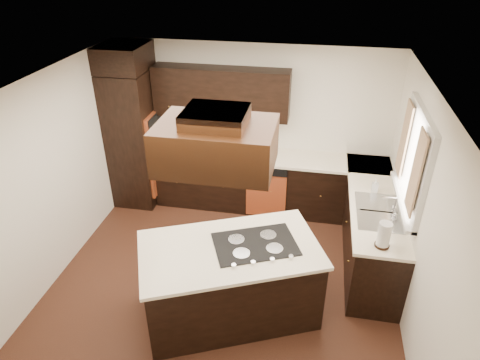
% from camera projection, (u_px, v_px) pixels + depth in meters
% --- Properties ---
extents(floor, '(4.20, 4.20, 0.02)m').
position_uv_depth(floor, '(223.00, 282.00, 5.41)').
color(floor, brown).
rests_on(floor, ground).
extents(ceiling, '(4.20, 4.20, 0.02)m').
position_uv_depth(ceiling, '(218.00, 88.00, 4.15)').
color(ceiling, silver).
rests_on(ceiling, ground).
extents(wall_back, '(4.20, 0.02, 2.50)m').
position_uv_depth(wall_back, '(252.00, 126.00, 6.57)').
color(wall_back, white).
rests_on(wall_back, ground).
extents(wall_front, '(4.20, 0.02, 2.50)m').
position_uv_depth(wall_front, '(154.00, 357.00, 2.98)').
color(wall_front, white).
rests_on(wall_front, ground).
extents(wall_left, '(0.02, 4.20, 2.50)m').
position_uv_depth(wall_left, '(50.00, 180.00, 5.12)').
color(wall_left, white).
rests_on(wall_left, ground).
extents(wall_right, '(0.02, 4.20, 2.50)m').
position_uv_depth(wall_right, '(419.00, 218.00, 4.44)').
color(wall_right, white).
rests_on(wall_right, ground).
extents(oven_column, '(0.65, 0.75, 2.12)m').
position_uv_depth(oven_column, '(134.00, 139.00, 6.61)').
color(oven_column, black).
rests_on(oven_column, floor).
extents(wall_oven_face, '(0.05, 0.62, 0.78)m').
position_uv_depth(wall_oven_face, '(155.00, 137.00, 6.52)').
color(wall_oven_face, '#B44C26').
rests_on(wall_oven_face, oven_column).
extents(base_cabinets_back, '(2.93, 0.60, 0.88)m').
position_uv_depth(base_cabinets_back, '(250.00, 181.00, 6.71)').
color(base_cabinets_back, black).
rests_on(base_cabinets_back, floor).
extents(base_cabinets_right, '(0.60, 2.40, 0.88)m').
position_uv_depth(base_cabinets_right, '(370.00, 227.00, 5.66)').
color(base_cabinets_right, black).
rests_on(base_cabinets_right, floor).
extents(countertop_back, '(2.93, 0.63, 0.04)m').
position_uv_depth(countertop_back, '(250.00, 156.00, 6.47)').
color(countertop_back, white).
rests_on(countertop_back, base_cabinets_back).
extents(countertop_right, '(0.63, 2.40, 0.04)m').
position_uv_depth(countertop_right, '(374.00, 198.00, 5.43)').
color(countertop_right, white).
rests_on(countertop_right, base_cabinets_right).
extents(upper_cabinets, '(2.00, 0.34, 0.72)m').
position_uv_depth(upper_cabinets, '(221.00, 92.00, 6.21)').
color(upper_cabinets, black).
rests_on(upper_cabinets, wall_back).
extents(dishwasher_front, '(0.60, 0.05, 0.72)m').
position_uv_depth(dishwasher_front, '(266.00, 195.00, 6.43)').
color(dishwasher_front, '#B44C26').
rests_on(dishwasher_front, floor).
extents(window_frame, '(0.06, 1.32, 1.12)m').
position_uv_depth(window_frame, '(414.00, 160.00, 4.71)').
color(window_frame, silver).
rests_on(window_frame, wall_right).
extents(window_pane, '(0.00, 1.20, 1.00)m').
position_uv_depth(window_pane, '(417.00, 160.00, 4.71)').
color(window_pane, white).
rests_on(window_pane, wall_right).
extents(curtain_left, '(0.02, 0.34, 0.90)m').
position_uv_depth(curtain_left, '(416.00, 173.00, 4.34)').
color(curtain_left, beige).
rests_on(curtain_left, wall_right).
extents(curtain_right, '(0.02, 0.34, 0.90)m').
position_uv_depth(curtain_right, '(404.00, 139.00, 5.06)').
color(curtain_right, beige).
rests_on(curtain_right, wall_right).
extents(sink_rim, '(0.52, 0.84, 0.01)m').
position_uv_depth(sink_rim, '(378.00, 211.00, 5.12)').
color(sink_rim, silver).
rests_on(sink_rim, countertop_right).
extents(island, '(2.09, 1.66, 0.88)m').
position_uv_depth(island, '(230.00, 282.00, 4.77)').
color(island, black).
rests_on(island, floor).
extents(island_top, '(2.17, 1.74, 0.04)m').
position_uv_depth(island_top, '(230.00, 250.00, 4.54)').
color(island_top, white).
rests_on(island_top, island).
extents(cooktop, '(1.03, 0.88, 0.01)m').
position_uv_depth(cooktop, '(255.00, 244.00, 4.58)').
color(cooktop, black).
rests_on(cooktop, island_top).
extents(range_hood, '(1.05, 0.72, 0.42)m').
position_uv_depth(range_hood, '(216.00, 146.00, 3.84)').
color(range_hood, black).
rests_on(range_hood, ceiling).
extents(hood_duct, '(0.55, 0.50, 0.13)m').
position_uv_depth(hood_duct, '(215.00, 117.00, 3.70)').
color(hood_duct, black).
rests_on(hood_duct, ceiling).
extents(blender_base, '(0.15, 0.15, 0.10)m').
position_uv_depth(blender_base, '(175.00, 145.00, 6.62)').
color(blender_base, silver).
rests_on(blender_base, countertop_back).
extents(blender_pitcher, '(0.13, 0.13, 0.26)m').
position_uv_depth(blender_pitcher, '(174.00, 135.00, 6.53)').
color(blender_pitcher, silver).
rests_on(blender_pitcher, blender_base).
extents(spice_rack, '(0.32, 0.20, 0.26)m').
position_uv_depth(spice_rack, '(198.00, 143.00, 6.51)').
color(spice_rack, black).
rests_on(spice_rack, countertop_back).
extents(mixing_bowl, '(0.35, 0.35, 0.07)m').
position_uv_depth(mixing_bowl, '(172.00, 147.00, 6.60)').
color(mixing_bowl, silver).
rests_on(mixing_bowl, countertop_back).
extents(soap_bottle, '(0.09, 0.09, 0.18)m').
position_uv_depth(soap_bottle, '(375.00, 185.00, 5.49)').
color(soap_bottle, silver).
rests_on(soap_bottle, countertop_right).
extents(paper_towel, '(0.16, 0.16, 0.30)m').
position_uv_depth(paper_towel, '(384.00, 235.00, 4.48)').
color(paper_towel, silver).
rests_on(paper_towel, countertop_right).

